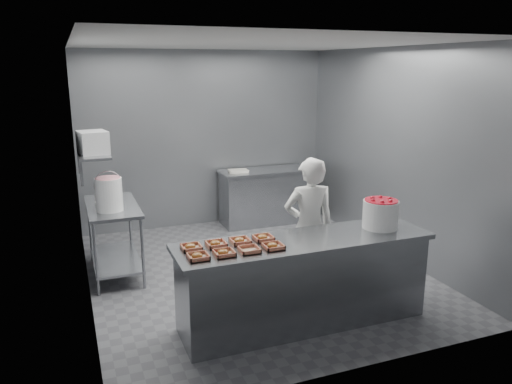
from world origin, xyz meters
The scene contains 24 objects.
floor centered at (0.00, 0.00, 0.00)m, with size 4.50×4.50×0.00m, color #4C4C51.
ceiling centered at (0.00, 0.00, 2.80)m, with size 4.50×4.50×0.00m, color white.
wall_back centered at (0.00, 2.25, 1.40)m, with size 4.00×0.04×2.80m, color slate.
wall_left centered at (-2.00, 0.00, 1.40)m, with size 0.04×4.50×2.80m, color slate.
wall_right centered at (2.00, 0.00, 1.40)m, with size 0.04×4.50×2.80m, color slate.
service_counter centered at (0.00, -1.35, 0.45)m, with size 2.60×0.70×0.90m.
prep_table centered at (-1.65, 0.60, 0.59)m, with size 0.60×1.20×0.90m.
back_counter centered at (0.90, 1.90, 0.45)m, with size 1.50×0.60×0.90m.
wall_shelf centered at (-1.82, 0.60, 1.55)m, with size 0.35×0.90×0.03m, color slate.
tray_0 centered at (-1.11, -1.47, 0.92)m, with size 0.19×0.18×0.06m.
tray_1 centered at (-0.87, -1.47, 0.92)m, with size 0.19×0.18×0.06m.
tray_2 centered at (-0.63, -1.47, 0.92)m, with size 0.19×0.18×0.04m.
tray_3 centered at (-0.39, -1.47, 0.92)m, with size 0.19×0.18×0.06m.
tray_4 centered at (-1.11, -1.23, 0.92)m, with size 0.19×0.18×0.06m.
tray_5 centered at (-0.87, -1.23, 0.92)m, with size 0.19×0.18×0.06m.
tray_6 centered at (-0.63, -1.23, 0.92)m, with size 0.19×0.18×0.06m.
tray_7 centered at (-0.39, -1.23, 0.92)m, with size 0.19×0.18×0.06m.
worker centered at (0.35, -0.75, 0.80)m, with size 0.58×0.38×1.59m, color white.
strawberry_tub centered at (0.89, -1.32, 1.06)m, with size 0.37×0.37×0.30m.
glaze_bucket centered at (-1.69, 0.37, 1.11)m, with size 0.33×0.31×0.48m.
bucket_lid centered at (-1.69, 0.72, 0.91)m, with size 0.30×0.30×0.02m, color white.
rag centered at (-1.62, 0.79, 0.91)m, with size 0.15×0.13×0.02m, color #CCB28C.
appliance centered at (-1.82, 0.50, 1.70)m, with size 0.31×0.35×0.26m, color gray.
paper_stack centered at (0.43, 1.90, 0.92)m, with size 0.30×0.22×0.04m, color silver.
Camera 1 is at (-2.12, -5.50, 2.55)m, focal length 35.00 mm.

